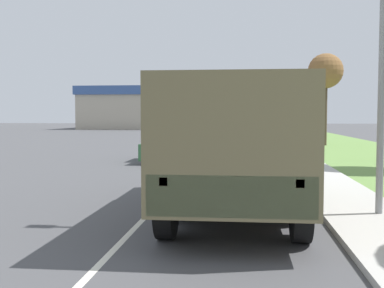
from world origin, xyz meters
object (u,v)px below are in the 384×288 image
object	(u,v)px
car_nearest_ahead	(169,145)
car_fourth_ahead	(242,127)
military_truck	(235,139)
car_third_ahead	(238,128)
car_second_ahead	(194,134)

from	to	relation	value
car_nearest_ahead	car_fourth_ahead	world-z (taller)	car_nearest_ahead
military_truck	car_third_ahead	xyz separation A→B (m)	(-0.38, 40.86, -0.83)
car_second_ahead	car_third_ahead	xyz separation A→B (m)	(3.30, 13.75, 0.11)
car_second_ahead	car_nearest_ahead	bearing A→B (deg)	-88.53
military_truck	car_second_ahead	xyz separation A→B (m)	(-3.68, 27.11, -0.94)
car_second_ahead	car_fourth_ahead	distance (m)	22.08
military_truck	car_second_ahead	bearing A→B (deg)	97.72
military_truck	car_second_ahead	distance (m)	27.37
car_third_ahead	car_nearest_ahead	bearing A→B (deg)	-95.73
car_nearest_ahead	car_third_ahead	distance (m)	29.12
car_second_ahead	car_third_ahead	distance (m)	14.14
car_nearest_ahead	car_third_ahead	xyz separation A→B (m)	(2.91, 28.97, 0.04)
military_truck	car_nearest_ahead	bearing A→B (deg)	105.45
military_truck	car_fourth_ahead	xyz separation A→B (m)	(0.03, 48.87, -0.95)
car_second_ahead	car_fourth_ahead	world-z (taller)	car_second_ahead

